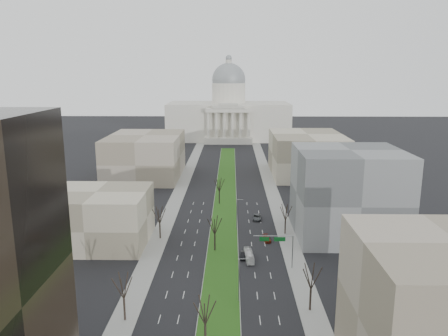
# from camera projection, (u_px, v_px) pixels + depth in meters

# --- Properties ---
(ground) EXTENTS (600.00, 600.00, 0.00)m
(ground) POSITION_uv_depth(u_px,v_px,m) (225.00, 204.00, 149.73)
(ground) COLOR black
(ground) RESTS_ON ground
(median) EXTENTS (8.00, 222.03, 0.20)m
(median) POSITION_uv_depth(u_px,v_px,m) (225.00, 205.00, 148.72)
(median) COLOR #999993
(median) RESTS_ON ground
(sidewalk_left) EXTENTS (5.00, 330.00, 0.15)m
(sidewalk_left) POSITION_uv_depth(u_px,v_px,m) (163.00, 229.00, 125.62)
(sidewalk_left) COLOR gray
(sidewalk_left) RESTS_ON ground
(sidewalk_right) EXTENTS (5.00, 330.00, 0.15)m
(sidewalk_right) POSITION_uv_depth(u_px,v_px,m) (285.00, 230.00, 125.01)
(sidewalk_right) COLOR gray
(sidewalk_right) RESTS_ON ground
(capitol) EXTENTS (80.00, 46.00, 55.00)m
(capitol) POSITION_uv_depth(u_px,v_px,m) (229.00, 114.00, 292.21)
(capitol) COLOR beige
(capitol) RESTS_ON ground
(building_beige_left) EXTENTS (26.00, 22.00, 14.00)m
(building_beige_left) POSITION_uv_depth(u_px,v_px,m) (98.00, 217.00, 114.63)
(building_beige_left) COLOR gray
(building_beige_left) RESTS_ON ground
(building_grey_right) EXTENTS (28.00, 26.00, 24.00)m
(building_grey_right) POSITION_uv_depth(u_px,v_px,m) (348.00, 193.00, 119.20)
(building_grey_right) COLOR slate
(building_grey_right) RESTS_ON ground
(building_far_left) EXTENTS (30.00, 40.00, 18.00)m
(building_far_left) POSITION_uv_depth(u_px,v_px,m) (145.00, 156.00, 187.44)
(building_far_left) COLOR gray
(building_far_left) RESTS_ON ground
(building_far_right) EXTENTS (30.00, 40.00, 18.00)m
(building_far_right) POSITION_uv_depth(u_px,v_px,m) (306.00, 154.00, 191.09)
(building_far_right) COLOR gray
(building_far_right) RESTS_ON ground
(tree_left_mid) EXTENTS (5.40, 5.40, 9.72)m
(tree_left_mid) POSITION_uv_depth(u_px,v_px,m) (123.00, 285.00, 78.24)
(tree_left_mid) COLOR black
(tree_left_mid) RESTS_ON ground
(tree_left_far) EXTENTS (5.28, 5.28, 9.50)m
(tree_left_far) POSITION_uv_depth(u_px,v_px,m) (159.00, 215.00, 117.32)
(tree_left_far) COLOR black
(tree_left_far) RESTS_ON ground
(tree_right_mid) EXTENTS (5.52, 5.52, 9.94)m
(tree_right_mid) POSITION_uv_depth(u_px,v_px,m) (311.00, 276.00, 81.51)
(tree_right_mid) COLOR black
(tree_right_mid) RESTS_ON ground
(tree_right_far) EXTENTS (5.04, 5.04, 9.07)m
(tree_right_far) POSITION_uv_depth(u_px,v_px,m) (286.00, 212.00, 120.68)
(tree_right_far) COLOR black
(tree_right_far) RESTS_ON ground
(tree_median_a) EXTENTS (5.40, 5.40, 9.72)m
(tree_median_a) POSITION_uv_depth(u_px,v_px,m) (205.00, 310.00, 70.16)
(tree_median_a) COLOR black
(tree_median_a) RESTS_ON ground
(tree_median_b) EXTENTS (5.40, 5.40, 9.72)m
(tree_median_b) POSITION_uv_depth(u_px,v_px,m) (215.00, 225.00, 109.21)
(tree_median_b) COLOR black
(tree_median_b) RESTS_ON ground
(tree_median_c) EXTENTS (5.40, 5.40, 9.72)m
(tree_median_c) POSITION_uv_depth(u_px,v_px,m) (219.00, 184.00, 148.25)
(tree_median_c) COLOR black
(tree_median_c) RESTS_ON ground
(streetlamp_median_b) EXTENTS (1.90, 0.20, 9.16)m
(streetlamp_median_b) POSITION_uv_depth(u_px,v_px,m) (239.00, 279.00, 85.18)
(streetlamp_median_b) COLOR gray
(streetlamp_median_b) RESTS_ON ground
(streetlamp_median_c) EXTENTS (1.90, 0.20, 9.16)m
(streetlamp_median_c) POSITION_uv_depth(u_px,v_px,m) (237.00, 214.00, 124.22)
(streetlamp_median_c) COLOR gray
(streetlamp_median_c) RESTS_ON ground
(mast_arm_signs) EXTENTS (9.12, 0.24, 8.09)m
(mast_arm_signs) POSITION_uv_depth(u_px,v_px,m) (281.00, 244.00, 99.39)
(mast_arm_signs) COLOR gray
(mast_arm_signs) RESTS_ON ground
(car_black) EXTENTS (1.84, 4.39, 1.41)m
(car_black) POSITION_uv_depth(u_px,v_px,m) (244.00, 255.00, 106.36)
(car_black) COLOR black
(car_black) RESTS_ON ground
(car_red) EXTENTS (2.39, 4.63, 1.28)m
(car_red) POSITION_uv_depth(u_px,v_px,m) (267.00, 239.00, 117.03)
(car_red) COLOR maroon
(car_red) RESTS_ON ground
(car_grey_far) EXTENTS (2.82, 5.41, 1.45)m
(car_grey_far) POSITION_uv_depth(u_px,v_px,m) (257.00, 217.00, 133.85)
(car_grey_far) COLOR #4A4E52
(car_grey_far) RESTS_ON ground
(box_van) EXTENTS (2.34, 7.67, 2.10)m
(box_van) POSITION_uv_depth(u_px,v_px,m) (249.00, 256.00, 105.28)
(box_van) COLOR white
(box_van) RESTS_ON ground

